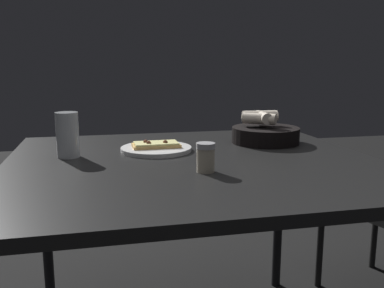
% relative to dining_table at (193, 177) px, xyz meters
% --- Properties ---
extents(dining_table, '(1.13, 1.03, 0.74)m').
position_rel_dining_table_xyz_m(dining_table, '(0.00, 0.00, 0.00)').
color(dining_table, black).
rests_on(dining_table, ground).
extents(pizza_plate, '(0.24, 0.24, 0.04)m').
position_rel_dining_table_xyz_m(pizza_plate, '(-0.09, 0.15, 0.07)').
color(pizza_plate, white).
rests_on(pizza_plate, dining_table).
extents(bread_basket, '(0.25, 0.25, 0.12)m').
position_rel_dining_table_xyz_m(bread_basket, '(0.32, 0.21, 0.10)').
color(bread_basket, black).
rests_on(bread_basket, dining_table).
extents(beer_glass, '(0.07, 0.07, 0.14)m').
position_rel_dining_table_xyz_m(beer_glass, '(-0.38, 0.12, 0.12)').
color(beer_glass, silver).
rests_on(beer_glass, dining_table).
extents(pepper_shaker, '(0.05, 0.05, 0.08)m').
position_rel_dining_table_xyz_m(pepper_shaker, '(-0.00, -0.16, 0.09)').
color(pepper_shaker, '#BFB299').
rests_on(pepper_shaker, dining_table).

